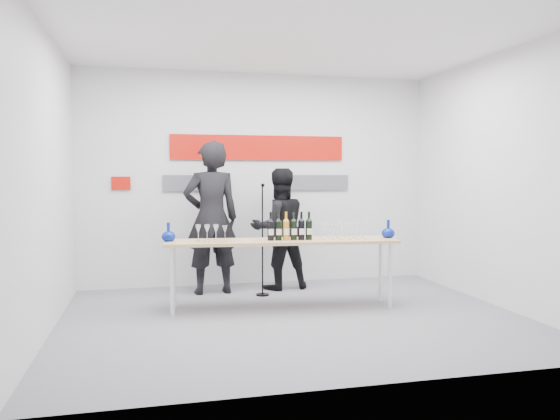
% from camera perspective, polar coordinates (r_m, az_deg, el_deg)
% --- Properties ---
extents(ground, '(5.00, 5.00, 0.00)m').
position_cam_1_polar(ground, '(6.10, 1.46, -11.17)').
color(ground, slate).
rests_on(ground, ground).
extents(back_wall, '(5.00, 0.04, 3.00)m').
position_cam_1_polar(back_wall, '(7.85, -2.27, 3.23)').
color(back_wall, silver).
rests_on(back_wall, ground).
extents(signage, '(3.38, 0.02, 0.79)m').
position_cam_1_polar(signage, '(7.81, -2.63, 5.47)').
color(signage, '#BE1208').
rests_on(signage, back_wall).
extents(tasting_table, '(2.73, 0.80, 0.81)m').
position_cam_1_polar(tasting_table, '(6.38, 0.21, -3.68)').
color(tasting_table, '#D9B675').
rests_on(tasting_table, ground).
extents(wine_bottles, '(0.53, 0.13, 0.33)m').
position_cam_1_polar(wine_bottles, '(6.33, 1.04, -1.67)').
color(wine_bottles, black).
rests_on(wine_bottles, tasting_table).
extents(decanter_left, '(0.16, 0.16, 0.21)m').
position_cam_1_polar(decanter_left, '(6.36, -11.58, -2.25)').
color(decanter_left, navy).
rests_on(decanter_left, tasting_table).
extents(decanter_right, '(0.16, 0.16, 0.21)m').
position_cam_1_polar(decanter_right, '(6.71, 11.24, -1.93)').
color(decanter_right, navy).
rests_on(decanter_right, tasting_table).
extents(glasses_left, '(0.36, 0.25, 0.18)m').
position_cam_1_polar(glasses_left, '(6.28, -7.36, -2.41)').
color(glasses_left, silver).
rests_on(glasses_left, tasting_table).
extents(glasses_right, '(0.58, 0.27, 0.18)m').
position_cam_1_polar(glasses_right, '(6.50, 6.70, -2.20)').
color(glasses_right, silver).
rests_on(glasses_right, tasting_table).
extents(presenter_left, '(0.77, 0.54, 2.00)m').
position_cam_1_polar(presenter_left, '(7.20, -7.20, -0.83)').
color(presenter_left, black).
rests_on(presenter_left, ground).
extents(presenter_right, '(0.87, 0.71, 1.65)m').
position_cam_1_polar(presenter_right, '(7.46, -0.09, -1.97)').
color(presenter_right, black).
rests_on(presenter_right, ground).
extents(mic_stand, '(0.17, 0.17, 1.45)m').
position_cam_1_polar(mic_stand, '(7.09, -1.84, -5.41)').
color(mic_stand, black).
rests_on(mic_stand, ground).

